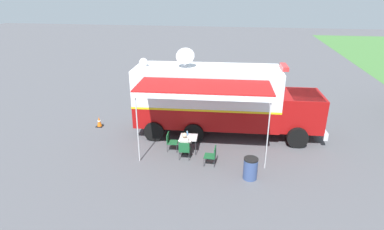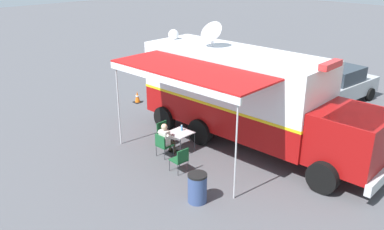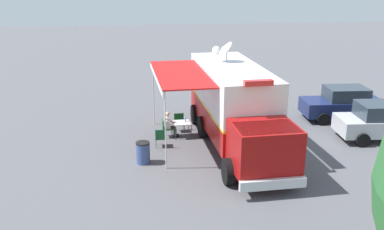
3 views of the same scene
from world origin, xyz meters
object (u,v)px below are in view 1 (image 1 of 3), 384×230
car_far_corner (187,81)px  trash_bin (250,168)px  folding_chair_at_table (184,149)px  folding_table (189,138)px  traffic_cone (99,122)px  seated_responder (185,144)px  folding_chair_beside_table (170,140)px  water_bottle (187,133)px  car_behind_truck (229,81)px  folding_chair_spare_by_truck (212,154)px  command_truck (221,98)px

car_far_corner → trash_bin: bearing=22.3°
folding_chair_at_table → car_far_corner: bearing=-171.0°
folding_table → car_far_corner: 8.92m
traffic_cone → car_far_corner: size_ratio=0.14×
seated_responder → folding_chair_beside_table: bearing=-124.7°
seated_responder → trash_bin: 3.17m
water_bottle → folding_table: bearing=29.2°
car_behind_truck → car_far_corner: same height
folding_chair_at_table → folding_chair_spare_by_truck: (0.30, 1.26, 0.00)m
command_truck → car_far_corner: bearing=-156.1°
water_bottle → folding_chair_beside_table: bearing=-74.0°
folding_chair_spare_by_truck → trash_bin: (0.82, 1.61, -0.06)m
seated_responder → traffic_cone: 5.92m
command_truck → car_behind_truck: 7.10m
command_truck → car_behind_truck: bearing=178.8°
folding_table → trash_bin: bearing=55.8°
water_bottle → car_behind_truck: car_behind_truck is taller
traffic_cone → car_behind_truck: size_ratio=0.13×
folding_chair_at_table → command_truck: bearing=155.3°
folding_chair_at_table → seated_responder: 0.23m
water_bottle → car_behind_truck: (-9.08, 1.56, 0.05)m
trash_bin → car_far_corner: car_far_corner is taller
water_bottle → traffic_cone: water_bottle is taller
folding_table → seated_responder: seated_responder is taller
folding_chair_spare_by_truck → folding_chair_at_table: bearing=-103.2°
command_truck → folding_chair_at_table: bearing=-24.7°
traffic_cone → command_truck: bearing=91.4°
command_truck → seated_responder: 3.40m
folding_chair_spare_by_truck → car_far_corner: 10.26m
traffic_cone → car_far_corner: car_far_corner is taller
traffic_cone → car_behind_truck: car_behind_truck is taller
folding_chair_at_table → trash_bin: trash_bin is taller
folding_table → car_behind_truck: 9.35m
folding_table → folding_chair_spare_by_truck: size_ratio=0.96×
car_behind_truck → trash_bin: bearing=6.9°
folding_chair_spare_by_truck → folding_chair_beside_table: bearing=-116.6°
folding_table → trash_bin: 3.41m
folding_chair_beside_table → seated_responder: size_ratio=0.70×
folding_chair_spare_by_truck → seated_responder: 1.37m
command_truck → folding_chair_spare_by_truck: size_ratio=11.02×
folding_table → trash_bin: size_ratio=0.92×
command_truck → folding_chair_beside_table: 3.46m
trash_bin → car_behind_truck: (-11.15, -1.34, 0.42)m
command_truck → seated_responder: command_truck is taller
traffic_cone → folding_chair_spare_by_truck: bearing=64.4°
trash_bin → seated_responder: bearing=-114.3°
car_behind_truck → car_far_corner: (0.46, -3.05, 0.00)m
folding_chair_spare_by_truck → seated_responder: (-0.48, -1.27, 0.14)m
command_truck → car_far_corner: 7.26m
folding_table → command_truck: bearing=149.0°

